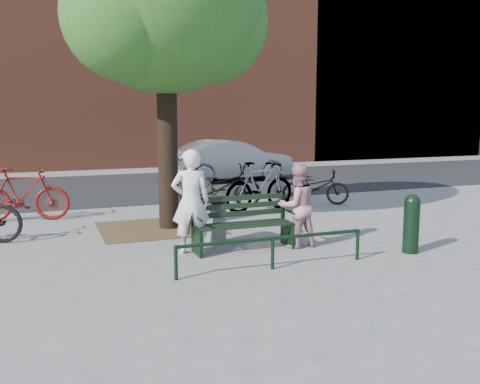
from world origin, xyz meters
name	(u,v)px	position (x,y,z in m)	size (l,w,h in m)	color
ground	(244,250)	(0.00, 0.00, 0.00)	(90.00, 90.00, 0.00)	gray
dirt_pit	(160,228)	(-1.00, 2.20, 0.01)	(2.40, 2.00, 0.02)	brown
road	(148,186)	(0.00, 8.50, 0.01)	(40.00, 7.00, 0.01)	black
townhouse_row	(115,21)	(0.17, 16.00, 6.25)	(45.00, 4.00, 14.00)	brown
park_bench	(242,222)	(0.00, 0.08, 0.48)	(1.74, 0.54, 0.97)	black
guard_railing	(273,243)	(0.00, -1.20, 0.40)	(3.06, 0.06, 0.51)	black
street_tree	(168,5)	(-0.75, 2.20, 4.42)	(4.20, 3.80, 6.50)	black
person_left	(191,202)	(-0.90, 0.15, 0.88)	(0.64, 0.42, 1.76)	silver
person_right	(297,206)	(0.95, -0.12, 0.74)	(0.72, 0.56, 1.47)	#B77E83
bollard	(411,222)	(2.58, -1.14, 0.54)	(0.27, 0.27, 1.00)	black
litter_bin	(216,221)	(-0.31, 0.60, 0.41)	(0.40, 0.40, 0.81)	gray
bicycle_b	(23,195)	(-3.61, 3.98, 0.59)	(0.55, 1.95, 1.17)	#5F100D
bicycle_c	(220,187)	(0.89, 3.92, 0.54)	(0.72, 2.06, 1.08)	black
bicycle_d	(260,186)	(1.67, 3.29, 0.60)	(0.56, 1.99, 1.20)	gray
bicycle_e	(316,187)	(3.37, 3.62, 0.45)	(0.59, 1.70, 0.89)	black
parked_car	(230,160)	(2.88, 8.75, 0.71)	(1.51, 4.32, 1.42)	slate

